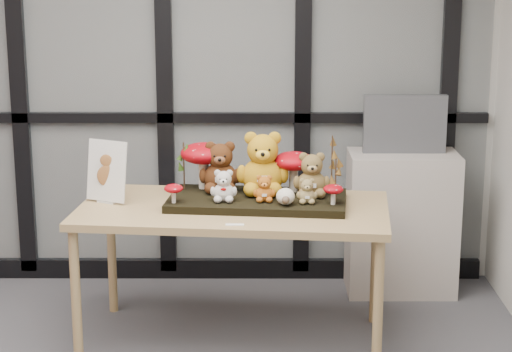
{
  "coord_description": "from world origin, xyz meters",
  "views": [
    {
      "loc": [
        1.03,
        -3.19,
        2.08
      ],
      "look_at": [
        1.02,
        1.43,
        0.93
      ],
      "focal_mm": 65.0,
      "sensor_mm": 36.0,
      "label": 1
    }
  ],
  "objects_px": {
    "bear_tan_back": "(312,172)",
    "diorama_tray": "(257,201)",
    "sign_holder": "(107,174)",
    "bear_pooh_yellow": "(263,159)",
    "monitor": "(405,124)",
    "cabinet": "(401,223)",
    "bear_white_bow": "(224,184)",
    "bear_small_yellow": "(264,187)",
    "plush_cream_hedgehog": "(285,196)",
    "bear_beige_small": "(307,189)",
    "display_table": "(233,219)",
    "mushroom_back_right": "(294,170)",
    "mushroom_front_right": "(333,194)",
    "mushroom_back_left": "(204,163)",
    "mushroom_front_left": "(174,193)",
    "bear_brown_medium": "(220,164)"
  },
  "relations": [
    {
      "from": "bear_tan_back",
      "to": "diorama_tray",
      "type": "bearing_deg",
      "value": -167.86
    },
    {
      "from": "bear_tan_back",
      "to": "sign_holder",
      "type": "distance_m",
      "value": 1.08
    },
    {
      "from": "bear_pooh_yellow",
      "to": "sign_holder",
      "type": "xyz_separation_m",
      "value": [
        -0.83,
        -0.05,
        -0.07
      ]
    },
    {
      "from": "bear_pooh_yellow",
      "to": "monitor",
      "type": "xyz_separation_m",
      "value": [
        0.85,
        0.66,
        0.07
      ]
    },
    {
      "from": "sign_holder",
      "to": "cabinet",
      "type": "relative_size",
      "value": 0.38
    },
    {
      "from": "monitor",
      "to": "bear_white_bow",
      "type": "bearing_deg",
      "value": -142.15
    },
    {
      "from": "bear_tan_back",
      "to": "bear_small_yellow",
      "type": "bearing_deg",
      "value": -149.79
    },
    {
      "from": "bear_tan_back",
      "to": "plush_cream_hedgehog",
      "type": "height_order",
      "value": "bear_tan_back"
    },
    {
      "from": "diorama_tray",
      "to": "bear_beige_small",
      "type": "relative_size",
      "value": 6.44
    },
    {
      "from": "bear_small_yellow",
      "to": "monitor",
      "type": "distance_m",
      "value": 1.19
    },
    {
      "from": "display_table",
      "to": "mushroom_back_right",
      "type": "xyz_separation_m",
      "value": [
        0.32,
        0.16,
        0.23
      ]
    },
    {
      "from": "diorama_tray",
      "to": "cabinet",
      "type": "height_order",
      "value": "cabinet"
    },
    {
      "from": "mushroom_front_right",
      "to": "sign_holder",
      "type": "distance_m",
      "value": 1.2
    },
    {
      "from": "bear_tan_back",
      "to": "cabinet",
      "type": "height_order",
      "value": "bear_tan_back"
    },
    {
      "from": "mushroom_back_left",
      "to": "mushroom_front_left",
      "type": "height_order",
      "value": "mushroom_back_left"
    },
    {
      "from": "bear_small_yellow",
      "to": "mushroom_front_right",
      "type": "xyz_separation_m",
      "value": [
        0.35,
        -0.06,
        -0.02
      ]
    },
    {
      "from": "bear_pooh_yellow",
      "to": "mushroom_back_right",
      "type": "distance_m",
      "value": 0.18
    },
    {
      "from": "monitor",
      "to": "mushroom_back_left",
      "type": "bearing_deg",
      "value": -154.6
    },
    {
      "from": "bear_tan_back",
      "to": "bear_beige_small",
      "type": "xyz_separation_m",
      "value": [
        -0.03,
        -0.15,
        -0.06
      ]
    },
    {
      "from": "monitor",
      "to": "bear_beige_small",
      "type": "bearing_deg",
      "value": -126.12
    },
    {
      "from": "bear_brown_medium",
      "to": "plush_cream_hedgehog",
      "type": "xyz_separation_m",
      "value": [
        0.34,
        -0.27,
        -0.1
      ]
    },
    {
      "from": "bear_small_yellow",
      "to": "cabinet",
      "type": "bearing_deg",
      "value": 49.49
    },
    {
      "from": "bear_beige_small",
      "to": "monitor",
      "type": "relative_size",
      "value": 0.29
    },
    {
      "from": "diorama_tray",
      "to": "mushroom_back_right",
      "type": "bearing_deg",
      "value": 36.55
    },
    {
      "from": "bear_beige_small",
      "to": "mushroom_back_left",
      "type": "distance_m",
      "value": 0.63
    },
    {
      "from": "bear_white_bow",
      "to": "mushroom_front_right",
      "type": "distance_m",
      "value": 0.57
    },
    {
      "from": "mushroom_front_left",
      "to": "bear_tan_back",
      "type": "bearing_deg",
      "value": 11.57
    },
    {
      "from": "bear_tan_back",
      "to": "mushroom_front_right",
      "type": "distance_m",
      "value": 0.21
    },
    {
      "from": "mushroom_back_right",
      "to": "cabinet",
      "type": "xyz_separation_m",
      "value": [
        0.69,
        0.61,
        -0.48
      ]
    },
    {
      "from": "display_table",
      "to": "cabinet",
      "type": "bearing_deg",
      "value": 43.29
    },
    {
      "from": "sign_holder",
      "to": "plush_cream_hedgehog",
      "type": "bearing_deg",
      "value": 13.81
    },
    {
      "from": "bear_pooh_yellow",
      "to": "bear_white_bow",
      "type": "height_order",
      "value": "bear_pooh_yellow"
    },
    {
      "from": "bear_brown_medium",
      "to": "mushroom_back_right",
      "type": "xyz_separation_m",
      "value": [
        0.39,
        -0.01,
        -0.03
      ]
    },
    {
      "from": "bear_white_bow",
      "to": "mushroom_back_right",
      "type": "distance_m",
      "value": 0.42
    },
    {
      "from": "bear_pooh_yellow",
      "to": "plush_cream_hedgehog",
      "type": "xyz_separation_m",
      "value": [
        0.12,
        -0.24,
        -0.14
      ]
    },
    {
      "from": "bear_white_bow",
      "to": "mushroom_back_left",
      "type": "height_order",
      "value": "mushroom_back_left"
    },
    {
      "from": "bear_white_bow",
      "to": "bear_brown_medium",
      "type": "bearing_deg",
      "value": 102.98
    },
    {
      "from": "sign_holder",
      "to": "monitor",
      "type": "height_order",
      "value": "monitor"
    },
    {
      "from": "cabinet",
      "to": "monitor",
      "type": "bearing_deg",
      "value": 90.0
    },
    {
      "from": "sign_holder",
      "to": "monitor",
      "type": "relative_size",
      "value": 0.67
    },
    {
      "from": "bear_tan_back",
      "to": "mushroom_back_right",
      "type": "height_order",
      "value": "bear_tan_back"
    },
    {
      "from": "bear_white_bow",
      "to": "mushroom_front_left",
      "type": "xyz_separation_m",
      "value": [
        -0.26,
        -0.04,
        -0.04
      ]
    },
    {
      "from": "diorama_tray",
      "to": "mushroom_back_right",
      "type": "distance_m",
      "value": 0.27
    },
    {
      "from": "sign_holder",
      "to": "bear_beige_small",
      "type": "bearing_deg",
      "value": 16.71
    },
    {
      "from": "bear_brown_medium",
      "to": "mushroom_front_right",
      "type": "bearing_deg",
      "value": -18.59
    },
    {
      "from": "plush_cream_hedgehog",
      "to": "sign_holder",
      "type": "relative_size",
      "value": 0.29
    },
    {
      "from": "monitor",
      "to": "plush_cream_hedgehog",
      "type": "bearing_deg",
      "value": -129.63
    },
    {
      "from": "plush_cream_hedgehog",
      "to": "mushroom_front_right",
      "type": "xyz_separation_m",
      "value": [
        0.24,
        0.01,
        0.01
      ]
    },
    {
      "from": "bear_tan_back",
      "to": "bear_white_bow",
      "type": "bearing_deg",
      "value": -160.78
    },
    {
      "from": "display_table",
      "to": "plush_cream_hedgehog",
      "type": "height_order",
      "value": "plush_cream_hedgehog"
    }
  ]
}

